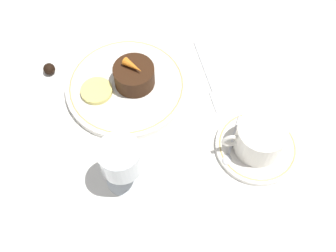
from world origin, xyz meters
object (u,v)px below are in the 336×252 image
(fork, at_px, (211,83))
(dessert_cake, at_px, (134,76))
(dinner_plate, at_px, (127,86))
(coffee_cup, at_px, (260,138))
(wine_glass, at_px, (118,160))

(fork, distance_m, dessert_cake, 0.16)
(dinner_plate, bearing_deg, dessert_cake, -172.55)
(dinner_plate, height_order, coffee_cup, coffee_cup)
(fork, xyz_separation_m, dessert_cake, (0.16, -0.01, 0.03))
(fork, bearing_deg, coffee_cup, 108.98)
(dinner_plate, distance_m, wine_glass, 0.22)
(wine_glass, distance_m, fork, 0.29)
(wine_glass, height_order, fork, wine_glass)
(wine_glass, bearing_deg, fork, -135.84)
(dinner_plate, xyz_separation_m, dessert_cake, (-0.02, -0.00, 0.03))
(wine_glass, xyz_separation_m, dessert_cake, (-0.04, -0.20, -0.05))
(dinner_plate, relative_size, coffee_cup, 2.16)
(dinner_plate, relative_size, dessert_cake, 3.03)
(dessert_cake, bearing_deg, wine_glass, 78.72)
(fork, bearing_deg, wine_glass, 44.16)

